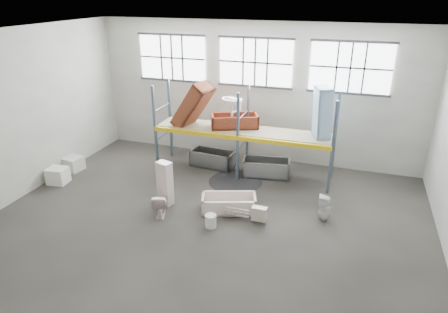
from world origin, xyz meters
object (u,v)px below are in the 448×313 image
at_px(bathtub_beige, 229,203).
at_px(toilet_beige, 160,204).
at_px(steel_tub_right, 266,168).
at_px(blue_tub_upright, 322,112).
at_px(cistern_tall, 165,183).
at_px(bucket, 211,221).
at_px(carton_near, 58,176).
at_px(rust_tub_flat, 235,121).
at_px(toilet_white, 325,208).
at_px(steel_tub_left, 213,158).

relative_size(bathtub_beige, toilet_beige, 2.32).
xyz_separation_m(steel_tub_right, blue_tub_upright, (1.69, 0.12, 2.10)).
distance_m(cistern_tall, bucket, 1.96).
height_order(toilet_beige, steel_tub_right, toilet_beige).
xyz_separation_m(bathtub_beige, carton_near, (-5.93, -0.10, 0.04)).
bearing_deg(rust_tub_flat, bathtub_beige, -75.84).
xyz_separation_m(rust_tub_flat, carton_near, (-5.23, -2.88, -1.55)).
relative_size(toilet_beige, bucket, 1.87).
height_order(cistern_tall, carton_near, cistern_tall).
xyz_separation_m(steel_tub_right, rust_tub_flat, (-1.19, 0.13, 1.53)).
bearing_deg(rust_tub_flat, blue_tub_upright, -0.02).
xyz_separation_m(toilet_beige, carton_near, (-4.16, 0.75, -0.07)).
height_order(toilet_beige, toilet_white, toilet_white).
bearing_deg(cistern_tall, steel_tub_left, 99.97).
relative_size(cistern_tall, steel_tub_right, 0.84).
xyz_separation_m(steel_tub_left, bucket, (1.35, -3.84, -0.11)).
distance_m(bathtub_beige, steel_tub_right, 2.70).
height_order(steel_tub_left, bucket, steel_tub_left).
xyz_separation_m(toilet_white, carton_near, (-8.61, -0.45, -0.12)).
bearing_deg(toilet_white, toilet_beige, -77.59).
bearing_deg(cistern_tall, steel_tub_right, 66.96).
distance_m(bathtub_beige, steel_tub_left, 3.24).
xyz_separation_m(blue_tub_upright, bucket, (-2.38, -3.77, -2.21)).
bearing_deg(rust_tub_flat, steel_tub_left, 175.03).
distance_m(bucket, carton_near, 5.81).
relative_size(toilet_beige, blue_tub_upright, 0.42).
bearing_deg(toilet_white, rust_tub_flat, -128.36).
distance_m(cistern_tall, blue_tub_upright, 5.36).
height_order(cistern_tall, blue_tub_upright, blue_tub_upright).
bearing_deg(blue_tub_upright, steel_tub_right, -175.79).
xyz_separation_m(steel_tub_left, carton_near, (-4.39, -2.95, -0.02)).
bearing_deg(cistern_tall, bathtub_beige, 23.36).
xyz_separation_m(bathtub_beige, toilet_beige, (-1.77, -0.85, 0.11)).
xyz_separation_m(cistern_tall, blue_tub_upright, (4.10, 2.99, 1.72)).
height_order(steel_tub_left, rust_tub_flat, rust_tub_flat).
xyz_separation_m(cistern_tall, steel_tub_right, (2.41, 2.86, -0.38)).
bearing_deg(carton_near, toilet_beige, -10.18).
bearing_deg(steel_tub_right, bathtub_beige, -100.50).
height_order(rust_tub_flat, bucket, rust_tub_flat).
relative_size(cistern_tall, carton_near, 2.18).
xyz_separation_m(toilet_white, blue_tub_upright, (-0.50, 2.43, 2.01)).
bearing_deg(rust_tub_flat, carton_near, -151.15).
distance_m(toilet_beige, steel_tub_right, 4.17).
height_order(toilet_beige, bucket, toilet_beige).
height_order(bathtub_beige, cistern_tall, cistern_tall).
bearing_deg(rust_tub_flat, bucket, -82.33).
relative_size(bathtub_beige, steel_tub_right, 0.98).
distance_m(toilet_beige, blue_tub_upright, 5.75).
height_order(cistern_tall, rust_tub_flat, rust_tub_flat).
bearing_deg(toilet_white, steel_tub_left, -123.32).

